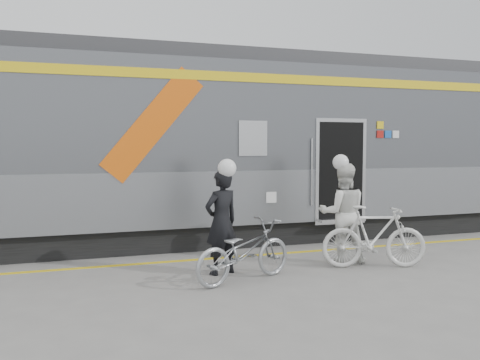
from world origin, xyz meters
name	(u,v)px	position (x,y,z in m)	size (l,w,h in m)	color
ground	(284,287)	(0.00, 0.00, 0.00)	(90.00, 90.00, 0.00)	slate
train	(222,148)	(0.28, 4.19, 2.05)	(24.00, 3.17, 4.10)	black
safety_strip	(239,256)	(0.00, 2.15, 0.00)	(24.00, 0.12, 0.01)	yellow
man	(221,222)	(-0.68, 1.03, 0.86)	(0.63, 0.41, 1.73)	black
bicycle_left	(244,251)	(-0.48, 0.48, 0.48)	(0.63, 1.81, 0.95)	#9B9FA2
woman	(343,213)	(1.63, 1.14, 0.89)	(0.87, 0.68, 1.79)	silver
bicycle_right	(374,237)	(1.93, 0.59, 0.54)	(0.51, 1.80, 1.08)	silver
helmet_man	(221,160)	(-0.68, 1.03, 1.88)	(0.30, 0.30, 0.30)	white
helmet_woman	(344,155)	(1.63, 1.14, 1.93)	(0.29, 0.29, 0.29)	white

